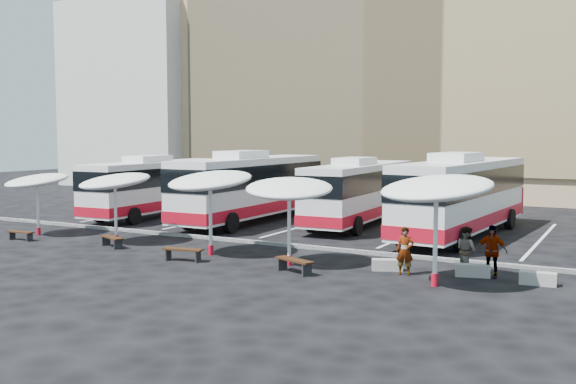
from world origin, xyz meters
The scene contains 24 objects.
ground centered at (0.00, 0.00, 0.00)m, with size 120.00×120.00×0.00m, color black.
sandstone_building centered at (0.00, 31.87, 12.63)m, with size 42.00×18.25×29.60m.
apartment_block centered at (-28.00, 28.00, 9.00)m, with size 14.00×14.00×18.00m, color silver.
curb_divider centered at (0.00, 0.50, 0.07)m, with size 34.00×0.25×0.15m, color black.
bay_lines centered at (0.00, 8.00, 0.01)m, with size 24.15×12.00×0.01m.
bus_0 centered at (-9.98, 6.48, 1.91)m, with size 3.16×11.90×3.74m.
bus_1 centered at (-3.48, 6.89, 2.10)m, with size 3.14×12.95×4.10m.
bus_2 centered at (2.43, 8.85, 1.92)m, with size 3.08×11.92×3.76m.
bus_3 centered at (8.44, 7.27, 2.11)m, with size 3.78×13.21×4.14m.
sunshade_0 centered at (-10.23, -2.41, 2.70)m, with size 3.79×3.82×3.18m.
sunshade_1 centered at (-5.04, -2.44, 2.84)m, with size 4.13×4.16×3.35m.
sunshade_2 centered at (0.47, -2.73, 3.07)m, with size 4.03×4.07×3.62m.
sunshade_3 centered at (4.36, -3.08, 2.93)m, with size 4.35×4.38×3.45m.
sunshade_4 centered at (10.18, -3.79, 3.22)m, with size 4.81×4.83×3.80m.
wood_bench_0 centered at (-9.59, -3.98, 0.33)m, with size 1.42×0.48×0.43m.
wood_bench_1 centered at (-4.45, -3.33, 0.36)m, with size 1.58×0.94×0.47m.
wood_bench_2 centered at (0.28, -4.35, 0.39)m, with size 1.69×0.71×0.50m.
wood_bench_3 centered at (5.18, -4.21, 0.39)m, with size 1.72×1.01×0.51m.
conc_bench_0 centered at (7.97, -2.20, 0.21)m, with size 1.11×0.37×0.42m, color gray.
conc_bench_1 centered at (10.95, -1.75, 0.22)m, with size 1.18×0.39×0.44m, color gray.
conc_bench_2 centered at (13.13, -1.99, 0.22)m, with size 1.16×0.39×0.44m, color gray.
passenger_0 centered at (8.77, -2.60, 0.86)m, with size 0.63×0.41×1.72m, color black.
passenger_1 centered at (10.63, -1.27, 0.85)m, with size 0.82×0.64×1.69m, color black.
passenger_2 centered at (11.54, -1.56, 0.92)m, with size 1.08×0.45×1.85m, color black.
Camera 1 is at (15.84, -24.27, 4.93)m, focal length 40.00 mm.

